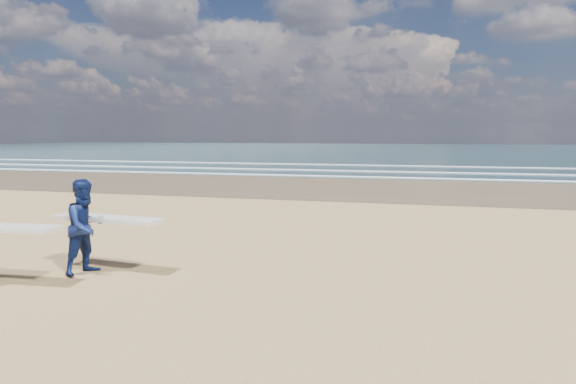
% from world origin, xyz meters
% --- Properties ---
extents(ocean, '(220.00, 100.00, 0.02)m').
position_xyz_m(ocean, '(20.00, 72.00, 0.01)').
color(ocean, '#183136').
rests_on(ocean, ground).
extents(surfer_far, '(2.24, 1.22, 1.73)m').
position_xyz_m(surfer_far, '(1.02, 1.11, 0.87)').
color(surfer_far, '#0C1948').
rests_on(surfer_far, ground).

